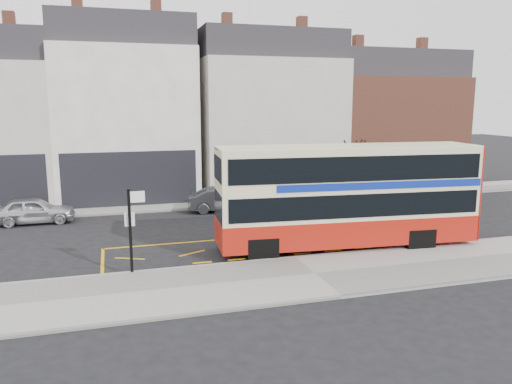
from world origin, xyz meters
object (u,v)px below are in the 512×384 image
object	(u,v)px
car_grey	(225,200)
double_decker_bus	(348,195)
car_white	(327,191)
bus_stop_post	(132,222)
street_tree_right	(353,147)
car_silver	(34,210)

from	to	relation	value
car_grey	double_decker_bus	bearing A→B (deg)	-149.35
double_decker_bus	car_white	xyz separation A→B (m)	(3.26, 9.16, -1.59)
bus_stop_post	car_white	world-z (taller)	bus_stop_post
street_tree_right	bus_stop_post	bearing A→B (deg)	-141.38
street_tree_right	car_silver	bearing A→B (deg)	-173.59
bus_stop_post	car_grey	bearing A→B (deg)	58.64
double_decker_bus	car_white	distance (m)	9.85
double_decker_bus	car_white	world-z (taller)	double_decker_bus
bus_stop_post	car_silver	distance (m)	10.16
double_decker_bus	car_grey	xyz separation A→B (m)	(-3.24, 8.10, -1.55)
bus_stop_post	car_silver	xyz separation A→B (m)	(-4.34, 9.11, -1.25)
car_silver	street_tree_right	distance (m)	18.59
car_white	street_tree_right	bearing A→B (deg)	-80.76
car_silver	car_white	xyz separation A→B (m)	(16.15, 1.04, -0.03)
bus_stop_post	street_tree_right	size ratio (longest dim) A/B	0.63
bus_stop_post	street_tree_right	distance (m)	17.93
car_grey	street_tree_right	world-z (taller)	street_tree_right
car_silver	street_tree_right	bearing A→B (deg)	-83.76
car_white	street_tree_right	world-z (taller)	street_tree_right
car_silver	car_grey	size ratio (longest dim) A/B	0.96
car_grey	car_white	xyz separation A→B (m)	(6.50, 1.05, -0.04)
car_silver	street_tree_right	world-z (taller)	street_tree_right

